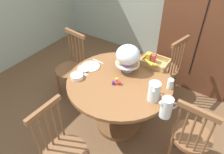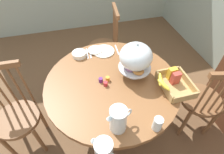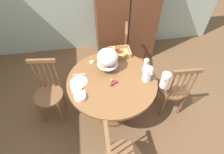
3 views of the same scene
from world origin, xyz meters
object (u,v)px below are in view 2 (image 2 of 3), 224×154
china_plate_small (95,50)px  cereal_bowl (79,54)px  orange_juice_pitcher (104,153)px  pastry_stand_with_dome (136,58)px  cereal_basket (173,82)px  windsor_chair_facing_door (105,47)px  milk_pitcher (118,120)px  dining_table (112,97)px  drinking_glass (158,124)px  windsor_chair_by_cabinet (202,101)px  butter_dish (142,57)px  china_plate_large (104,51)px  windsor_chair_far_side (18,116)px

china_plate_small → cereal_bowl: size_ratio=1.07×
orange_juice_pitcher → china_plate_small: size_ratio=1.39×
pastry_stand_with_dome → cereal_bowl: 0.61m
cereal_basket → china_plate_small: (-0.63, -0.54, -0.03)m
windsor_chair_facing_door → milk_pitcher: size_ratio=4.79×
pastry_stand_with_dome → china_plate_small: (-0.43, -0.27, -0.18)m
dining_table → milk_pitcher: size_ratio=5.71×
windsor_chair_facing_door → drinking_glass: bearing=2.0°
orange_juice_pitcher → cereal_basket: 0.81m
milk_pitcher → cereal_basket: bearing=114.4°
windsor_chair_by_cabinet → milk_pitcher: size_ratio=4.79×
dining_table → cereal_basket: 0.57m
windsor_chair_by_cabinet → windsor_chair_facing_door: same height
dining_table → butter_dish: size_ratio=19.38×
milk_pitcher → drinking_glass: 0.27m
windsor_chair_by_cabinet → butter_dish: windsor_chair_by_cabinet is taller
butter_dish → milk_pitcher: bearing=-33.9°
orange_juice_pitcher → cereal_basket: (-0.43, 0.69, -0.05)m
orange_juice_pitcher → milk_pitcher: bearing=143.2°
dining_table → china_plate_large: bearing=177.0°
windsor_chair_far_side → butter_dish: windsor_chair_far_side is taller
dining_table → windsor_chair_facing_door: bearing=171.3°
butter_dish → dining_table: bearing=-58.4°
windsor_chair_by_cabinet → orange_juice_pitcher: 1.19m
windsor_chair_facing_door → drinking_glass: 1.42m
orange_juice_pitcher → milk_pitcher: 0.23m
dining_table → milk_pitcher: milk_pitcher is taller
pastry_stand_with_dome → china_plate_large: bearing=-155.1°
orange_juice_pitcher → milk_pitcher: size_ratio=1.03×
china_plate_large → china_plate_small: size_ratio=1.47×
orange_juice_pitcher → china_plate_large: orange_juice_pitcher is taller
dining_table → china_plate_large: china_plate_large is taller
windsor_chair_by_cabinet → pastry_stand_with_dome: pastry_stand_with_dome is taller
drinking_glass → milk_pitcher: bearing=-106.1°
orange_juice_pitcher → cereal_bowl: bearing=-178.9°
cereal_bowl → windsor_chair_facing_door: bearing=141.6°
windsor_chair_far_side → china_plate_small: (-0.40, 0.82, 0.30)m
china_plate_small → drinking_glass: drinking_glass is taller
orange_juice_pitcher → milk_pitcher: orange_juice_pitcher is taller
pastry_stand_with_dome → drinking_glass: size_ratio=3.13×
windsor_chair_facing_door → cereal_basket: windsor_chair_facing_door is taller
china_plate_large → cereal_basket: bearing=37.1°
dining_table → butter_dish: butter_dish is taller
china_plate_large → butter_dish: bearing=61.1°
windsor_chair_far_side → pastry_stand_with_dome: 1.19m
windsor_chair_facing_door → cereal_basket: size_ratio=3.09×
windsor_chair_far_side → orange_juice_pitcher: (0.66, 0.67, 0.38)m
orange_juice_pitcher → drinking_glass: (-0.11, 0.39, -0.04)m
orange_juice_pitcher → china_plate_small: orange_juice_pitcher is taller
china_plate_small → butter_dish: (0.22, 0.43, -0.01)m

